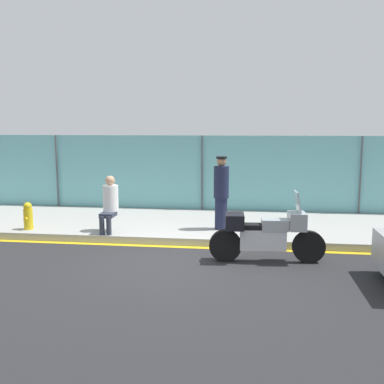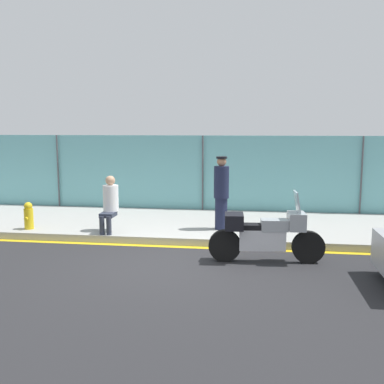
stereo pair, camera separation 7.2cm
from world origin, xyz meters
The scene contains 8 objects.
ground_plane centered at (0.00, 0.00, 0.00)m, with size 120.00×120.00×0.00m, color #262628.
sidewalk centered at (0.00, 3.18, 0.09)m, with size 33.86×3.59×0.17m.
curb_paint_stripe centered at (0.00, 1.29, 0.00)m, with size 33.86×0.18×0.01m.
storefront_fence centered at (0.00, 5.06, 1.20)m, with size 32.17×0.17×2.40m.
motorcycle centered at (1.77, 0.42, 0.57)m, with size 2.28×0.60×1.42m.
officer_standing centered at (0.75, 2.45, 1.08)m, with size 0.37×0.37×1.78m.
person_seated_on_curb centered at (-1.86, 1.85, 0.91)m, with size 0.37×0.68×1.33m.
fire_hydrant centered at (-3.91, 1.80, 0.50)m, with size 0.22×0.28×0.67m.
Camera 2 is at (1.54, -8.29, 2.66)m, focal length 42.00 mm.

